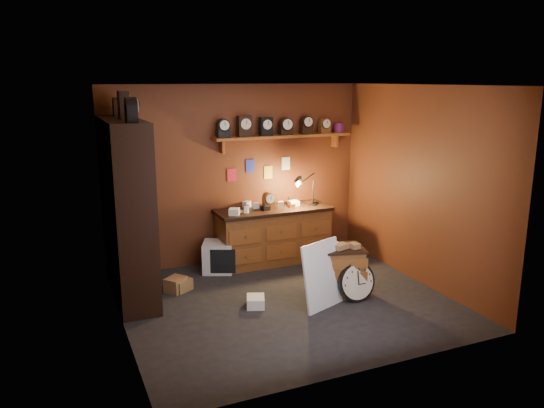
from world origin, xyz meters
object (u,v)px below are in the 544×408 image
at_px(workbench, 273,232).
at_px(low_cabinet, 341,269).
at_px(shelving_unit, 124,203).
at_px(big_round_clock, 357,282).

relative_size(workbench, low_cabinet, 2.39).
height_order(shelving_unit, workbench, shelving_unit).
bearing_deg(low_cabinet, shelving_unit, 171.88).
distance_m(shelving_unit, big_round_clock, 3.11).
xyz_separation_m(shelving_unit, low_cabinet, (2.55, -1.05, -0.89)).
distance_m(shelving_unit, workbench, 2.44).
bearing_deg(shelving_unit, low_cabinet, -22.41).
relative_size(shelving_unit, low_cabinet, 3.47).
bearing_deg(workbench, low_cabinet, -79.42).
xyz_separation_m(shelving_unit, big_round_clock, (2.64, -1.30, -1.00)).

